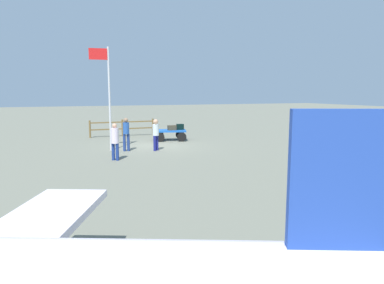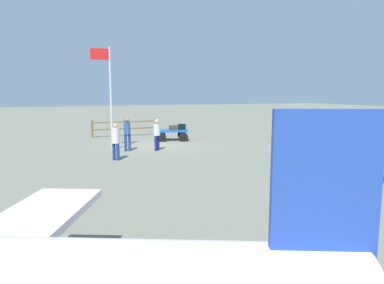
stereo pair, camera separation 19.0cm
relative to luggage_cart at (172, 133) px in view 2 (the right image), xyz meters
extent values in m
plane|color=slate|center=(1.48, 1.80, -0.47)|extent=(120.00, 120.00, 0.00)
cube|color=blue|center=(-0.02, 0.01, 0.13)|extent=(2.12, 1.56, 0.10)
cube|color=blue|center=(0.85, -0.22, 0.13)|extent=(0.35, 1.05, 0.10)
cylinder|color=black|center=(0.77, 0.40, -0.20)|extent=(0.57, 0.26, 0.56)
cylinder|color=black|center=(0.47, -0.72, -0.20)|extent=(0.57, 0.26, 0.56)
cylinder|color=black|center=(-0.51, 0.73, -0.20)|extent=(0.57, 0.26, 0.56)
cylinder|color=black|center=(-0.81, -0.39, -0.20)|extent=(0.57, 0.26, 0.56)
cube|color=black|center=(-0.64, 0.09, 0.36)|extent=(0.52, 0.41, 0.35)
cube|color=#3B3526|center=(-0.08, 0.16, 0.33)|extent=(0.53, 0.34, 0.30)
cylinder|color=navy|center=(3.21, 3.01, -0.04)|extent=(0.14, 0.14, 0.88)
cylinder|color=navy|center=(3.40, 2.98, -0.04)|extent=(0.14, 0.14, 0.88)
cylinder|color=#26519E|center=(3.31, 3.00, 0.69)|extent=(0.36, 0.36, 0.59)
sphere|color=#8B6B51|center=(3.31, 3.00, 1.10)|extent=(0.23, 0.23, 0.23)
cylinder|color=navy|center=(1.79, 3.33, -0.08)|extent=(0.14, 0.14, 0.78)
cylinder|color=navy|center=(1.95, 3.46, -0.08)|extent=(0.14, 0.14, 0.78)
cylinder|color=silver|center=(1.87, 3.40, 0.59)|extent=(0.46, 0.46, 0.57)
sphere|color=tan|center=(1.87, 3.40, 1.01)|extent=(0.26, 0.26, 0.26)
cylinder|color=navy|center=(4.17, 5.34, -0.10)|extent=(0.14, 0.14, 0.76)
cylinder|color=navy|center=(4.33, 5.21, -0.10)|extent=(0.14, 0.14, 0.76)
cylinder|color=silver|center=(4.25, 5.28, 0.62)|extent=(0.46, 0.46, 0.67)
sphere|color=tan|center=(4.25, 5.28, 1.06)|extent=(0.21, 0.21, 0.21)
cube|color=#2446A5|center=(4.53, 18.53, 1.72)|extent=(0.86, 0.45, 1.30)
cylinder|color=silver|center=(4.00, 2.51, 2.13)|extent=(0.10, 0.10, 5.20)
cube|color=red|center=(4.49, 2.51, 4.36)|extent=(0.88, 0.11, 0.55)
cylinder|color=brown|center=(0.21, -3.18, 0.10)|extent=(0.12, 0.12, 1.14)
cylinder|color=brown|center=(2.34, -3.15, 0.10)|extent=(0.12, 0.12, 1.14)
cylinder|color=brown|center=(4.47, -3.13, 0.10)|extent=(0.12, 0.12, 1.14)
cube|color=brown|center=(2.34, -3.15, 0.50)|extent=(4.26, 0.12, 0.08)
cube|color=brown|center=(2.34, -3.15, 0.04)|extent=(4.26, 0.12, 0.08)
camera|label=1|loc=(6.79, 20.78, 2.50)|focal=33.21mm
camera|label=2|loc=(6.61, 20.85, 2.50)|focal=33.21mm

